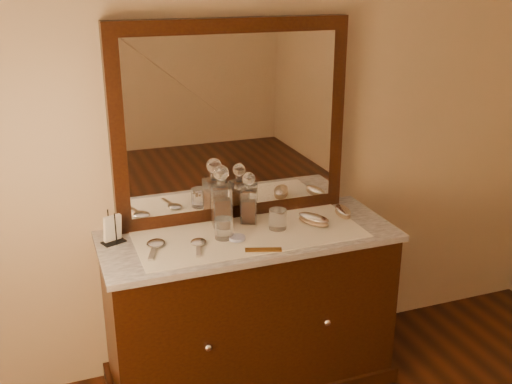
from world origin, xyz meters
The scene contains 18 objects.
dresser_cabinet centered at (0.00, 1.96, 0.41)m, with size 1.40×0.55×0.82m, color black.
dresser_plinth centered at (0.00, 1.96, 0.04)m, with size 1.46×0.59×0.08m, color black.
knob_left centered at (-0.30, 1.67, 0.45)m, with size 0.04×0.04×0.04m, color silver.
knob_right centered at (0.30, 1.67, 0.45)m, with size 0.04×0.04×0.04m, color silver.
marble_top centered at (0.00, 1.96, 0.83)m, with size 1.44×0.59×0.03m, color white.
mirror_frame centered at (0.00, 2.20, 1.35)m, with size 1.20×0.08×1.00m, color black.
mirror_glass centered at (0.00, 2.17, 1.35)m, with size 1.06×0.01×0.86m, color white.
lace_runner centered at (0.00, 1.94, 0.85)m, with size 1.10×0.45×0.00m, color white.
pin_dish centered at (-0.08, 1.90, 0.86)m, with size 0.08×0.08×0.01m, color white.
comb centered at (-0.01, 1.74, 0.86)m, with size 0.17×0.03×0.01m, color brown.
napkin_rack centered at (-0.63, 2.08, 0.91)m, with size 0.12×0.10×0.16m.
decanter_left centered at (-0.09, 2.10, 0.97)m, with size 0.11×0.11×0.31m.
decanter_right centered at (0.05, 2.08, 0.96)m, with size 0.11×0.11×0.26m.
brush_near centered at (0.34, 1.94, 0.88)m, with size 0.15×0.19×0.05m.
brush_far centered at (0.53, 1.99, 0.88)m, with size 0.09×0.17×0.04m.
hand_mirror_outer centered at (-0.46, 1.95, 0.86)m, with size 0.13×0.23×0.02m.
hand_mirror_inner centered at (-0.27, 1.90, 0.86)m, with size 0.10×0.20×0.02m.
tumblers centered at (0.01, 1.95, 0.90)m, with size 0.37×0.11×0.10m.
Camera 1 is at (-0.90, -0.59, 2.06)m, focal length 42.48 mm.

